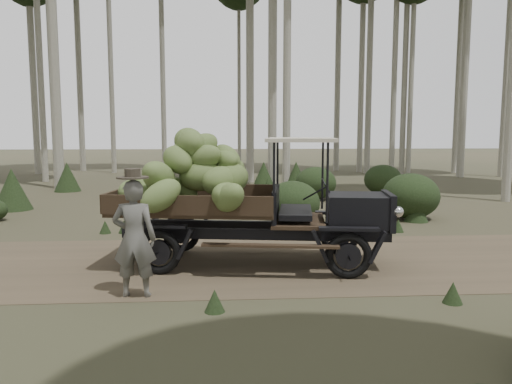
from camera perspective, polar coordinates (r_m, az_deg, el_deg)
ground at (r=9.19m, az=-15.26°, el=-8.02°), size 120.00×120.00×0.00m
dirt_track at (r=9.19m, az=-15.26°, el=-8.00°), size 70.00×4.00×0.01m
banana_truck at (r=8.63m, az=-4.22°, el=0.72°), size 5.04×2.60×2.47m
farmer at (r=7.23m, az=-13.74°, el=-5.01°), size 0.63×0.47×1.82m
undergrowth at (r=10.86m, az=-1.57°, el=-2.57°), size 21.28×19.73×1.38m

